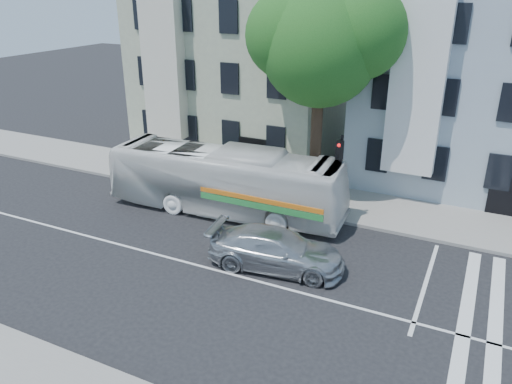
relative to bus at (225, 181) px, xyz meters
The scene contains 9 objects.
ground 6.04m from the bus, 57.07° to the right, with size 120.00×120.00×0.00m, color black.
sidewalk_far 4.69m from the bus, 44.50° to the left, with size 80.00×4.00×0.15m, color gray.
building_left 11.50m from the bus, 110.76° to the left, with size 12.00×10.00×11.00m, color #9CA288.
building_right 14.86m from the bus, 44.85° to the left, with size 12.00×10.00×11.00m, color #9AABB7.
street_tree 8.01m from the bus, 50.02° to the left, with size 7.30×5.90×11.10m.
bus is the anchor object (origin of this frame).
sedan 5.65m from the bus, 40.73° to the right, with size 5.26×2.14×1.53m, color silver.
hedge 1.89m from the bus, 113.49° to the left, with size 8.50×0.84×0.70m, color #276520, non-canonical shape.
traffic_signal 5.39m from the bus, 11.53° to the left, with size 0.41×0.53×4.17m.
Camera 1 is at (7.66, -14.22, 10.18)m, focal length 35.00 mm.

